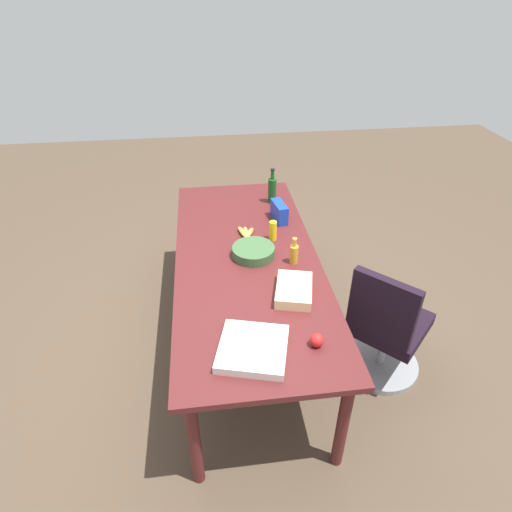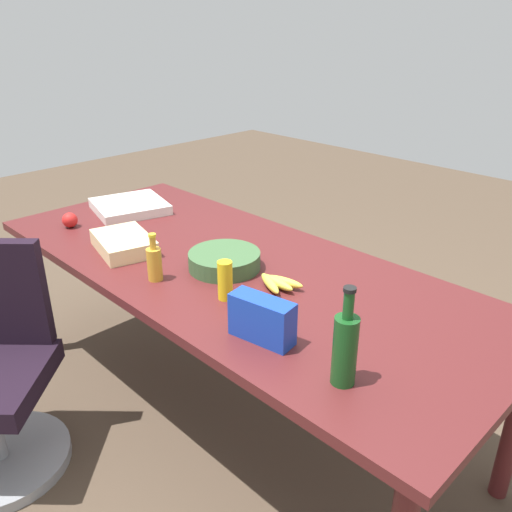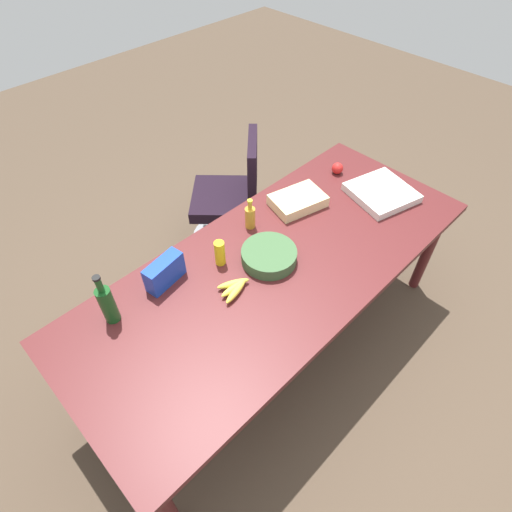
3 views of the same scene
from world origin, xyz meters
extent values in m
plane|color=#4D3D2F|center=(0.00, 0.00, 0.00)|extent=(10.00, 10.00, 0.00)
cube|color=#501C1C|center=(0.00, 0.00, 0.76)|extent=(2.41, 1.01, 0.04)
cylinder|color=#501C1C|center=(-1.12, -0.41, 0.37)|extent=(0.07, 0.07, 0.74)
cylinder|color=#501C1C|center=(1.12, -0.41, 0.37)|extent=(0.07, 0.07, 0.74)
cylinder|color=#501C1C|center=(-1.12, 0.41, 0.37)|extent=(0.07, 0.07, 0.74)
cylinder|color=#501C1C|center=(1.12, 0.41, 0.37)|extent=(0.07, 0.07, 0.74)
cylinder|color=gray|center=(-0.43, -0.95, 0.03)|extent=(0.56, 0.56, 0.05)
cylinder|color=gray|center=(-0.43, -0.95, 0.24)|extent=(0.06, 0.06, 0.39)
cube|color=black|center=(-0.43, -0.95, 0.44)|extent=(0.68, 0.68, 0.09)
cube|color=black|center=(-0.59, -0.79, 0.72)|extent=(0.35, 0.35, 0.46)
cube|color=silver|center=(-0.90, 0.07, 0.81)|extent=(0.44, 0.44, 0.05)
cylinder|color=yellow|center=(0.21, -0.22, 0.86)|extent=(0.07, 0.07, 0.15)
sphere|color=red|center=(-0.89, -0.28, 0.82)|extent=(0.09, 0.09, 0.08)
cylinder|color=#375A34|center=(0.01, -0.05, 0.82)|extent=(0.38, 0.38, 0.07)
ellipsoid|color=#D6CC40|center=(0.28, -0.05, 0.81)|extent=(0.17, 0.11, 0.04)
ellipsoid|color=yellow|center=(0.29, -0.02, 0.81)|extent=(0.17, 0.04, 0.04)
ellipsoid|color=yellow|center=(0.30, 0.00, 0.81)|extent=(0.17, 0.08, 0.04)
cylinder|color=#16481B|center=(0.82, -0.31, 0.89)|extent=(0.08, 0.08, 0.21)
cylinder|color=#16481B|center=(0.82, -0.31, 1.04)|extent=(0.03, 0.03, 0.08)
cylinder|color=black|center=(0.82, -0.31, 1.09)|extent=(0.04, 0.04, 0.01)
cube|color=beige|center=(-0.45, -0.25, 0.82)|extent=(0.36, 0.29, 0.07)
cube|color=#173BB0|center=(0.50, -0.32, 0.86)|extent=(0.23, 0.11, 0.15)
cylinder|color=gold|center=(-0.11, -0.32, 0.85)|extent=(0.07, 0.07, 0.13)
cylinder|color=gold|center=(-0.11, -0.32, 0.94)|extent=(0.03, 0.03, 0.05)
cylinder|color=gold|center=(-0.11, -0.32, 0.97)|extent=(0.04, 0.04, 0.01)
camera|label=1|loc=(-2.47, 0.25, 2.49)|focal=29.78mm
camera|label=2|loc=(1.53, -1.36, 1.75)|focal=36.99mm
camera|label=3|loc=(1.14, 1.00, 2.47)|focal=29.24mm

